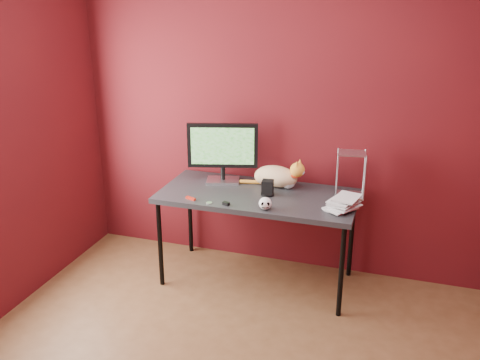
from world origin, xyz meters
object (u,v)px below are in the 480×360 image
(monitor, at_px, (223,150))
(book_stack, at_px, (339,133))
(skull_mug, at_px, (265,203))
(desk, at_px, (258,200))
(speaker, at_px, (268,188))
(cat, at_px, (277,176))

(monitor, relative_size, book_stack, 0.50)
(book_stack, bearing_deg, skull_mug, -154.78)
(desk, bearing_deg, speaker, -5.01)
(speaker, bearing_deg, cat, 78.39)
(desk, relative_size, monitor, 2.74)
(skull_mug, bearing_deg, desk, 99.72)
(book_stack, bearing_deg, monitor, 165.98)
(cat, xyz_separation_m, speaker, (-0.02, -0.21, -0.03))
(monitor, relative_size, cat, 1.04)
(desk, distance_m, monitor, 0.50)
(monitor, xyz_separation_m, skull_mug, (0.48, -0.45, -0.22))
(cat, xyz_separation_m, skull_mug, (0.04, -0.48, -0.04))
(cat, distance_m, speaker, 0.21)
(speaker, bearing_deg, monitor, 151.36)
(desk, xyz_separation_m, cat, (0.10, 0.20, 0.14))
(cat, relative_size, book_stack, 0.49)
(desk, relative_size, speaker, 12.66)
(cat, relative_size, skull_mug, 5.38)
(desk, bearing_deg, book_stack, -6.41)
(desk, distance_m, skull_mug, 0.33)
(monitor, height_order, skull_mug, monitor)
(monitor, bearing_deg, desk, -41.60)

